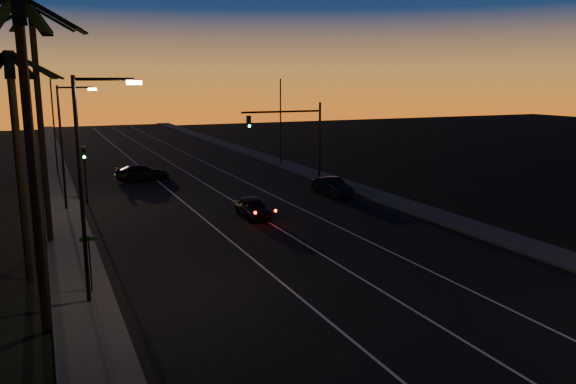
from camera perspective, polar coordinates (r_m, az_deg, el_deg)
name	(u,v)px	position (r m, az deg, el deg)	size (l,w,h in m)	color
road	(258,221)	(35.86, -3.10, -2.96)	(20.00, 170.00, 0.01)	black
sidewalk_left	(70,240)	(33.69, -21.27, -4.53)	(2.40, 170.00, 0.16)	#333331
sidewalk_right	(404,204)	(41.05, 11.67, -1.25)	(2.40, 170.00, 0.16)	#333331
lane_stripe_left	(212,226)	(34.94, -7.71, -3.40)	(0.12, 160.00, 0.01)	silver
lane_stripe_mid	(265,220)	(36.03, -2.36, -2.86)	(0.12, 160.00, 0.01)	silver
lane_stripe_right	(314,215)	(37.41, 2.64, -2.33)	(0.12, 160.00, 0.01)	silver
palm_near	(29,133)	(20.60, -24.81, 5.42)	(4.25, 4.16, 11.53)	black
palm_mid	(17,141)	(26.66, -25.84, 4.66)	(4.25, 4.16, 10.03)	black
palm_far	(39,104)	(32.54, -23.99, 8.21)	(4.25, 4.16, 12.53)	black
streetlight_left_near	(88,173)	(22.84, -19.65, 1.84)	(2.55, 0.26, 9.00)	black
streetlight_left_far	(66,137)	(40.72, -21.63, 5.20)	(2.55, 0.26, 8.50)	black
street_sign	(90,257)	(24.62, -19.50, -6.27)	(0.70, 0.06, 2.60)	black
signal_mast	(294,130)	(46.91, 0.66, 6.34)	(7.10, 0.41, 7.00)	black
signal_post	(85,164)	(43.00, -19.97, 2.68)	(0.28, 0.37, 4.20)	black
far_pole_left	(54,127)	(57.69, -22.68, 6.12)	(0.14, 0.14, 9.00)	black
far_pole_right	(281,122)	(59.44, -0.76, 7.11)	(0.14, 0.14, 9.00)	black
lead_car	(253,207)	(36.68, -3.57, -1.56)	(1.65, 4.39, 1.33)	black
right_car	(332,187)	(43.74, 4.51, 0.56)	(1.77, 4.30, 1.39)	black
cross_car	(142,173)	(51.80, -14.57, 1.91)	(4.99, 2.37, 1.40)	black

